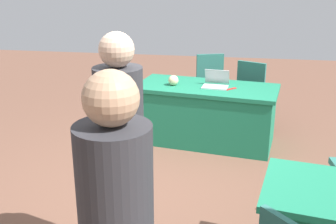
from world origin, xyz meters
TOP-DOWN VIEW (x-y plane):
  - ground_plane at (0.00, 0.00)m, footprint 14.40×14.40m
  - table_foreground at (-0.43, -1.49)m, footprint 1.90×1.08m
  - chair_near_front at (-0.36, -2.67)m, footprint 0.55×0.55m
  - chair_tucked_left at (-1.06, -2.30)m, footprint 0.58×0.58m
  - person_attendee_standing at (-0.01, 1.11)m, footprint 0.38×0.38m
  - laptop_silver at (-0.54, -1.47)m, footprint 0.34×0.32m
  - yarn_ball at (-0.00, -1.45)m, footprint 0.13×0.13m
  - scissors_red at (-0.74, -1.38)m, footprint 0.15×0.15m

SIDE VIEW (x-z plane):
  - ground_plane at x=0.00m, z-range 0.00..0.00m
  - table_foreground at x=-0.43m, z-range 0.00..0.77m
  - chair_tucked_left at x=-1.06m, z-range 0.07..1.02m
  - chair_near_front at x=-0.36m, z-range 0.08..1.05m
  - scissors_red at x=-0.74m, z-range 0.76..0.77m
  - laptop_silver at x=-0.54m, z-range 0.70..0.91m
  - yarn_ball at x=0.00m, z-range 0.76..0.90m
  - person_attendee_standing at x=-0.01m, z-range 0.11..1.93m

